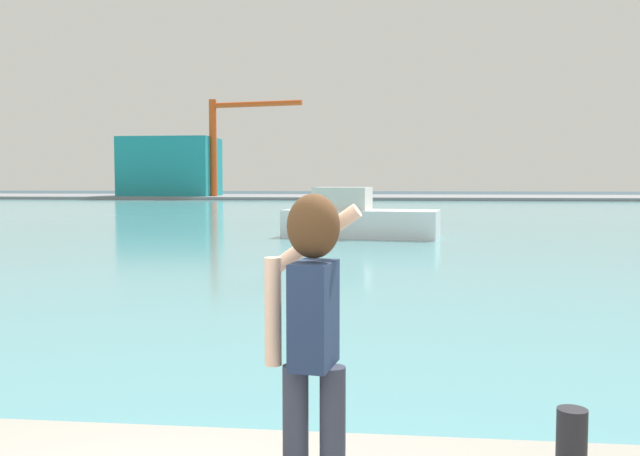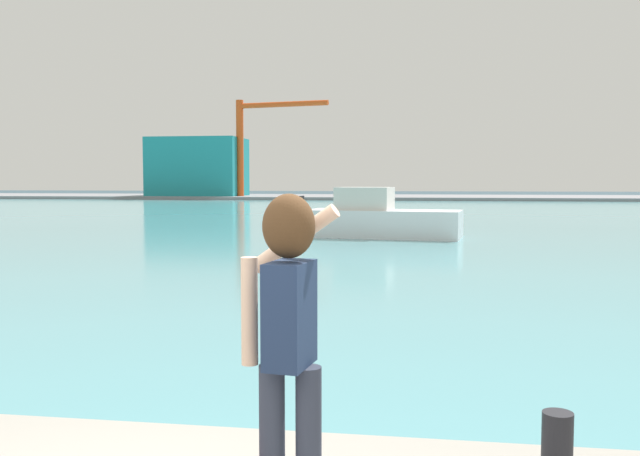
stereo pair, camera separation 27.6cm
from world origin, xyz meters
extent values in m
plane|color=#334751|center=(0.00, 50.00, 0.00)|extent=(220.00, 220.00, 0.00)
cube|color=#599EA8|center=(0.00, 52.00, 0.01)|extent=(140.00, 100.00, 0.02)
cube|color=gray|center=(0.00, 92.00, 0.20)|extent=(140.00, 20.00, 0.40)
cylinder|color=#2D3342|center=(0.47, 0.78, 1.08)|extent=(0.14, 0.14, 0.82)
cylinder|color=#2D3342|center=(0.67, 0.78, 1.08)|extent=(0.14, 0.14, 0.82)
cube|color=#1E2D4C|center=(0.57, 0.78, 1.77)|extent=(0.25, 0.37, 0.56)
sphere|color=#E0B293|center=(0.57, 0.78, 2.23)|extent=(0.22, 0.22, 0.22)
ellipsoid|color=#472D19|center=(0.57, 0.76, 2.24)|extent=(0.28, 0.26, 0.34)
cylinder|color=#E0B293|center=(0.35, 0.78, 1.78)|extent=(0.09, 0.09, 0.58)
cylinder|color=#E0B293|center=(0.56, 1.00, 2.15)|extent=(0.53, 0.16, 0.40)
cube|color=black|center=(0.57, 1.12, 2.32)|extent=(0.02, 0.07, 0.14)
cylinder|color=black|center=(2.07, 1.42, 0.88)|extent=(0.18, 0.18, 0.42)
cube|color=white|center=(-0.52, 26.85, 0.61)|extent=(6.92, 3.37, 1.19)
cube|color=silver|center=(-1.34, 26.96, 1.70)|extent=(2.56, 2.16, 0.98)
cube|color=teal|center=(-30.13, 88.77, 4.41)|extent=(12.45, 8.72, 8.00)
cylinder|color=#D84C19|center=(-23.60, 87.02, 6.87)|extent=(1.00, 1.00, 12.92)
cylinder|color=#D84C19|center=(-17.42, 85.87, 12.53)|extent=(12.50, 2.99, 0.70)
camera|label=1|loc=(1.00, -2.76, 2.48)|focal=38.22mm
camera|label=2|loc=(1.28, -2.72, 2.48)|focal=38.22mm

